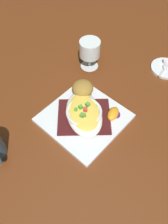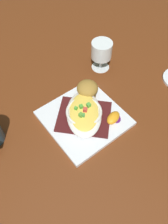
# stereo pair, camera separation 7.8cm
# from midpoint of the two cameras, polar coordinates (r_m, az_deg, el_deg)

# --- Properties ---
(ground_plane) EXTENTS (2.60, 2.60, 0.00)m
(ground_plane) POSITION_cam_midpoint_polar(r_m,az_deg,el_deg) (0.82, 2.73, -1.98)
(ground_plane) COLOR #622E14
(square_plate) EXTENTS (0.29, 0.29, 0.01)m
(square_plate) POSITION_cam_midpoint_polar(r_m,az_deg,el_deg) (0.81, 2.75, -1.71)
(square_plate) COLOR white
(square_plate) RESTS_ON ground_plane
(folded_napkin) EXTENTS (0.23, 0.23, 0.01)m
(folded_napkin) POSITION_cam_midpoint_polar(r_m,az_deg,el_deg) (0.80, 2.78, -1.28)
(folded_napkin) COLOR #421415
(folded_napkin) RESTS_ON square_plate
(gratin_dish) EXTENTS (0.22, 0.22, 0.05)m
(gratin_dish) POSITION_cam_midpoint_polar(r_m,az_deg,el_deg) (0.79, 2.84, -0.34)
(gratin_dish) COLOR white
(gratin_dish) RESTS_ON folded_napkin
(muffin) EXTENTS (0.08, 0.08, 0.06)m
(muffin) POSITION_cam_midpoint_polar(r_m,az_deg,el_deg) (0.84, 3.50, 5.41)
(muffin) COLOR olive
(muffin) RESTS_ON square_plate
(orange_garnish) EXTENTS (0.07, 0.06, 0.03)m
(orange_garnish) POSITION_cam_midpoint_polar(r_m,az_deg,el_deg) (0.80, 10.09, -1.60)
(orange_garnish) COLOR #4E155C
(orange_garnish) RESTS_ON square_plate
(stemmed_glass) EXTENTS (0.08, 0.08, 0.12)m
(stemmed_glass) POSITION_cam_midpoint_polar(r_m,az_deg,el_deg) (0.94, 6.81, 14.48)
(stemmed_glass) COLOR white
(stemmed_glass) RESTS_ON ground_plane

